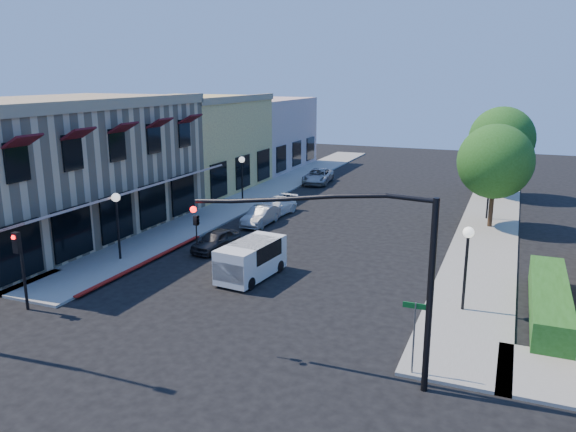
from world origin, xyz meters
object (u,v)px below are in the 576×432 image
at_px(lamppost_left_far, 242,168).
at_px(lamppost_right_far, 490,179).
at_px(street_name_sign, 414,327).
at_px(lamppost_left_near, 117,209).
at_px(signal_mast_arm, 360,254).
at_px(parked_car_a, 216,240).
at_px(parked_car_b, 261,216).
at_px(street_tree_a, 495,162).
at_px(street_tree_b, 502,139).
at_px(secondary_signal, 20,256).
at_px(parked_car_c, 275,207).
at_px(parked_car_d, 318,176).
at_px(lamppost_right_near, 467,247).
at_px(white_van, 251,258).

xyz_separation_m(lamppost_left_far, lamppost_right_far, (17.00, 2.00, 0.00)).
height_order(street_name_sign, lamppost_left_near, lamppost_left_near).
bearing_deg(signal_mast_arm, street_name_sign, 23.20).
xyz_separation_m(parked_car_a, parked_car_b, (0.00, 5.78, 0.03)).
height_order(street_tree_a, parked_car_a, street_tree_a).
xyz_separation_m(street_tree_b, lamppost_right_far, (-0.30, -8.00, -1.81)).
height_order(street_tree_a, street_name_sign, street_tree_a).
relative_size(lamppost_left_far, parked_car_a, 1.08).
distance_m(secondary_signal, parked_car_c, 18.92).
height_order(street_tree_b, street_name_sign, street_tree_b).
distance_m(street_tree_a, lamppost_left_far, 17.36).
relative_size(lamppost_left_near, lamppost_right_far, 1.00).
distance_m(lamppost_left_far, parked_car_b, 6.41).
xyz_separation_m(street_tree_b, parked_car_d, (-14.89, 0.00, -3.91)).
bearing_deg(lamppost_right_near, secondary_signal, -158.22).
height_order(secondary_signal, lamppost_right_far, lamppost_right_far).
distance_m(white_van, parked_car_a, 4.87).
distance_m(secondary_signal, street_name_sign, 15.53).
bearing_deg(parked_car_a, secondary_signal, -100.13).
bearing_deg(parked_car_c, parked_car_d, 101.67).
height_order(secondary_signal, parked_car_d, secondary_signal).
relative_size(street_tree_b, parked_car_c, 1.73).
bearing_deg(lamppost_left_near, parked_car_a, 43.01).
distance_m(lamppost_left_far, lamppost_right_far, 17.12).
bearing_deg(lamppost_left_far, secondary_signal, -88.61).
height_order(lamppost_left_near, parked_car_b, lamppost_left_near).
bearing_deg(white_van, lamppost_right_far, 58.50).
bearing_deg(parked_car_b, parked_car_a, -89.22).
height_order(street_tree_b, parked_car_c, street_tree_b).
bearing_deg(signal_mast_arm, parked_car_d, 111.39).
distance_m(lamppost_right_near, parked_car_a, 13.91).
relative_size(lamppost_left_near, lamppost_left_far, 1.00).
height_order(secondary_signal, street_name_sign, secondary_signal).
relative_size(street_tree_a, lamppost_right_far, 1.82).
distance_m(parked_car_a, parked_car_d, 20.59).
bearing_deg(lamppost_right_near, white_van, 178.40).
relative_size(parked_car_a, parked_car_c, 0.82).
xyz_separation_m(lamppost_left_near, lamppost_left_far, (0.00, 14.00, 0.00)).
height_order(street_tree_b, parked_car_b, street_tree_b).
bearing_deg(street_name_sign, parked_car_c, 125.02).
xyz_separation_m(lamppost_left_near, parked_car_b, (3.70, 9.23, -2.14)).
relative_size(lamppost_left_far, parked_car_d, 0.78).
relative_size(street_tree_a, street_tree_b, 0.92).
relative_size(lamppost_right_near, white_van, 0.88).
xyz_separation_m(street_tree_b, lamppost_left_near, (-17.30, -24.00, -1.81)).
xyz_separation_m(secondary_signal, parked_car_b, (3.20, 15.82, -1.72)).
height_order(parked_car_a, parked_car_c, parked_car_c).
bearing_deg(parked_car_c, lamppost_right_far, 22.89).
bearing_deg(parked_car_a, lamppost_left_far, 116.87).
xyz_separation_m(lamppost_left_near, lamppost_right_far, (17.00, 16.00, 0.00)).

